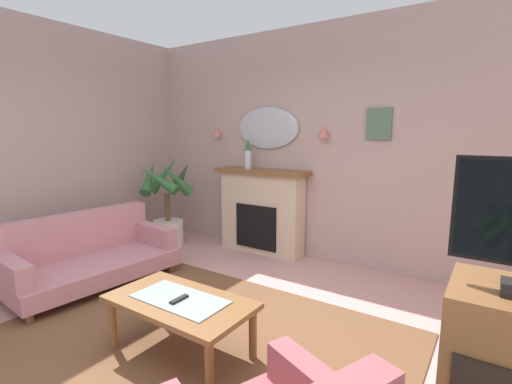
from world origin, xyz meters
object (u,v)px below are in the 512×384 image
wall_sconce_left (217,132)px  tv_remote (179,300)px  wall_mirror (267,128)px  wall_sconce_right (324,132)px  framed_picture (379,124)px  mantel_vase_left (248,153)px  coffee_table (180,306)px  potted_plant_tall_palm (167,204)px  floral_couch (88,255)px  fireplace (261,212)px

wall_sconce_left → tv_remote: (1.68, -2.47, -1.21)m
tv_remote → wall_mirror: bearing=108.2°
wall_sconce_right → framed_picture: framed_picture is taller
mantel_vase_left → coffee_table: (1.01, -2.33, -0.99)m
wall_sconce_left → wall_sconce_right: size_ratio=1.00×
framed_picture → potted_plant_tall_palm: (-2.79, -0.68, -1.12)m
wall_sconce_right → wall_mirror: bearing=176.6°
floral_couch → potted_plant_tall_palm: size_ratio=1.37×
wall_sconce_right → floral_couch: 3.08m
coffee_table → fireplace: bearing=109.0°
wall_mirror → wall_sconce_left: 0.85m
coffee_table → potted_plant_tall_palm: bearing=139.1°
framed_picture → floral_couch: size_ratio=0.20×
wall_sconce_right → framed_picture: bearing=5.3°
wall_sconce_left → potted_plant_tall_palm: 1.28m
coffee_table → potted_plant_tall_palm: size_ratio=0.84×
wall_sconce_right → tv_remote: (-0.02, -2.47, -1.21)m
fireplace → potted_plant_tall_palm: potted_plant_tall_palm is taller
fireplace → potted_plant_tall_palm: bearing=-157.6°
fireplace → framed_picture: (1.50, 0.15, 1.18)m
wall_sconce_left → tv_remote: wall_sconce_left is taller
mantel_vase_left → coffee_table: size_ratio=0.37×
wall_sconce_right → wall_sconce_left: bearing=180.0°
tv_remote → potted_plant_tall_palm: size_ratio=0.12×
mantel_vase_left → coffee_table: bearing=-66.5°
fireplace → floral_couch: fireplace is taller
wall_sconce_left → potted_plant_tall_palm: bearing=-125.2°
wall_sconce_right → coffee_table: size_ratio=0.13×
mantel_vase_left → potted_plant_tall_palm: size_ratio=0.32×
fireplace → potted_plant_tall_palm: (-1.29, -0.53, 0.06)m
coffee_table → framed_picture: bearing=74.6°
wall_sconce_right → coffee_table: bearing=-90.9°
wall_sconce_right → framed_picture: (0.65, 0.06, 0.09)m
wall_mirror → potted_plant_tall_palm: size_ratio=0.74×
wall_sconce_left → potted_plant_tall_palm: (-0.44, -0.62, -1.03)m
potted_plant_tall_palm → floral_couch: bearing=-78.6°
fireplace → wall_mirror: 1.15m
fireplace → wall_sconce_right: 1.38m
wall_sconce_left → floral_couch: (-0.15, -2.06, -1.34)m
fireplace → framed_picture: framed_picture is taller
mantel_vase_left → framed_picture: 1.75m
wall_mirror → tv_remote: size_ratio=6.00×
tv_remote → wall_sconce_left: bearing=124.2°
wall_mirror → potted_plant_tall_palm: bearing=-152.4°
wall_sconce_left → fireplace: bearing=-6.2°
tv_remote → potted_plant_tall_palm: potted_plant_tall_palm is taller
fireplace → floral_couch: (-1.00, -1.97, -0.25)m
wall_sconce_left → potted_plant_tall_palm: size_ratio=0.11×
wall_sconce_right → floral_couch: (-1.85, -2.06, -1.34)m
fireplace → mantel_vase_left: mantel_vase_left is taller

